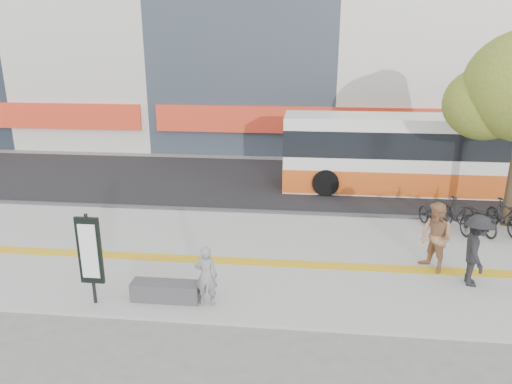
# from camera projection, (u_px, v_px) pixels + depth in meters

# --- Properties ---
(ground) EXTENTS (120.00, 120.00, 0.00)m
(ground) POSITION_uv_depth(u_px,v_px,m) (279.00, 284.00, 11.99)
(ground) COLOR #5F5F5B
(ground) RESTS_ON ground
(sidewalk) EXTENTS (40.00, 7.00, 0.08)m
(sidewalk) POSITION_uv_depth(u_px,v_px,m) (283.00, 257.00, 13.40)
(sidewalk) COLOR gray
(sidewalk) RESTS_ON ground
(tactile_strip) EXTENTS (40.00, 0.45, 0.01)m
(tactile_strip) POSITION_uv_depth(u_px,v_px,m) (282.00, 263.00, 12.91)
(tactile_strip) COLOR gold
(tactile_strip) RESTS_ON sidewalk
(street) EXTENTS (40.00, 8.00, 0.06)m
(street) POSITION_uv_depth(u_px,v_px,m) (292.00, 183.00, 20.51)
(street) COLOR black
(street) RESTS_ON ground
(curb) EXTENTS (40.00, 0.25, 0.14)m
(curb) POSITION_uv_depth(u_px,v_px,m) (288.00, 214.00, 16.71)
(curb) COLOR #3B3B3E
(curb) RESTS_ON ground
(bench) EXTENTS (1.60, 0.45, 0.45)m
(bench) POSITION_uv_depth(u_px,v_px,m) (166.00, 291.00, 11.03)
(bench) COLOR #3B3B3E
(bench) RESTS_ON sidewalk
(signboard) EXTENTS (0.55, 0.10, 2.20)m
(signboard) POSITION_uv_depth(u_px,v_px,m) (90.00, 252.00, 10.59)
(signboard) COLOR black
(signboard) RESTS_ON sidewalk
(bus) EXTENTS (11.36, 2.69, 3.02)m
(bus) POSITION_uv_depth(u_px,v_px,m) (425.00, 156.00, 19.04)
(bus) COLOR silver
(bus) RESTS_ON street
(bicycle_row) EXTENTS (3.95, 1.92, 1.06)m
(bicycle_row) POSITION_uv_depth(u_px,v_px,m) (480.00, 217.00, 14.97)
(bicycle_row) COLOR black
(bicycle_row) RESTS_ON sidewalk
(seated_woman) EXTENTS (0.54, 0.36, 1.45)m
(seated_woman) POSITION_uv_depth(u_px,v_px,m) (206.00, 276.00, 10.71)
(seated_woman) COLOR black
(seated_woman) RESTS_ON sidewalk
(pedestrian_tan) EXTENTS (1.08, 1.15, 1.87)m
(pedestrian_tan) POSITION_uv_depth(u_px,v_px,m) (436.00, 237.00, 12.27)
(pedestrian_tan) COLOR #966745
(pedestrian_tan) RESTS_ON sidewalk
(pedestrian_dark) EXTENTS (0.84, 1.27, 1.83)m
(pedestrian_dark) POSITION_uv_depth(u_px,v_px,m) (476.00, 251.00, 11.55)
(pedestrian_dark) COLOR black
(pedestrian_dark) RESTS_ON sidewalk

